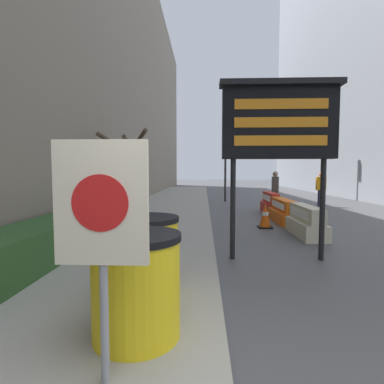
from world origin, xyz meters
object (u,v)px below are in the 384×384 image
Objects in this scene: message_board at (279,124)px; pedestrian_passerby at (321,186)px; warning_sign at (102,219)px; traffic_light_far_side at (323,144)px; jersey_barrier_red_striped at (270,204)px; traffic_cone_near at (265,216)px; barrel_drum_foreground at (136,285)px; barrel_drum_middle at (146,254)px; jersey_barrier_orange_far at (284,212)px; pedestrian_worker at (275,187)px; traffic_light_near_curb at (226,153)px; jersey_barrier_cream at (306,223)px.

pedestrian_passerby is at bearing 64.61° from message_board.
warning_sign is 0.38× the size of traffic_light_far_side.
jersey_barrier_red_striped is 2.27× the size of traffic_cone_near.
traffic_light_far_side is 2.83× the size of pedestrian_passerby.
barrel_drum_foreground is 1.00× the size of barrel_drum_middle.
traffic_light_far_side reaches higher than message_board.
pedestrian_passerby is at bearing 62.38° from barrel_drum_foreground.
traffic_light_far_side is at bearing 62.02° from barrel_drum_middle.
barrel_drum_foreground is at bearing -114.08° from jersey_barrier_orange_far.
pedestrian_worker is (3.69, 10.42, 0.36)m from barrel_drum_foreground.
traffic_light_near_curb is 2.22× the size of pedestrian_worker.
barrel_drum_middle is 8.92m from jersey_barrier_red_striped.
barrel_drum_middle reaches higher than jersey_barrier_cream.
message_board reaches higher than traffic_cone_near.
traffic_light_far_side is at bearing 17.30° from traffic_light_near_curb.
message_board is at bearing -114.21° from traffic_light_far_side.
traffic_cone_near is at bearing -117.34° from pedestrian_passerby.
barrel_drum_middle is at bearing 96.10° from barrel_drum_foreground.
jersey_barrier_orange_far reaches higher than traffic_cone_near.
barrel_drum_foreground is at bearing -83.90° from barrel_drum_middle.
jersey_barrier_orange_far is 7.31m from traffic_light_near_curb.
traffic_cone_near is at bearing 171.16° from pedestrian_worker.
traffic_light_near_curb is at bearing 82.68° from barrel_drum_foreground.
traffic_light_near_curb is (-0.62, 7.83, 2.34)m from traffic_cone_near.
traffic_light_far_side reaches higher than traffic_light_near_curb.
warning_sign is 14.85m from traffic_light_near_curb.
pedestrian_worker is at bearing 73.27° from traffic_cone_near.
barrel_drum_middle is 13.32m from traffic_light_near_curb.
message_board reaches higher than barrel_drum_foreground.
warning_sign reaches higher than barrel_drum_middle.
message_board is 7.78m from pedestrian_worker.
message_board is 2.03× the size of pedestrian_passerby.
jersey_barrier_orange_far is 3.24m from pedestrian_worker.
jersey_barrier_red_striped is at bearing 78.66° from message_board.
traffic_light_near_curb is 5.21m from pedestrian_passerby.
pedestrian_worker is at bearing -126.86° from traffic_light_far_side.
barrel_drum_foreground reaches higher than traffic_cone_near.
message_board reaches higher than barrel_drum_middle.
traffic_light_near_curb is at bearing 106.93° from jersey_barrier_red_striped.
traffic_light_far_side is (5.81, 12.91, 0.76)m from message_board.
barrel_drum_middle is 0.55× the size of warning_sign.
pedestrian_passerby is at bearing 41.04° from jersey_barrier_red_striped.
warning_sign is 0.89× the size of jersey_barrier_orange_far.
warning_sign reaches higher than pedestrian_passerby.
jersey_barrier_red_striped is at bearing 74.87° from traffic_cone_near.
traffic_cone_near is at bearing 127.26° from jersey_barrier_cream.
warning_sign reaches higher than jersey_barrier_red_striped.
jersey_barrier_cream is (1.26, 2.12, -2.19)m from message_board.
message_board is (2.10, 1.98, 1.91)m from barrel_drum_middle.
jersey_barrier_cream reaches higher than jersey_barrier_orange_far.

